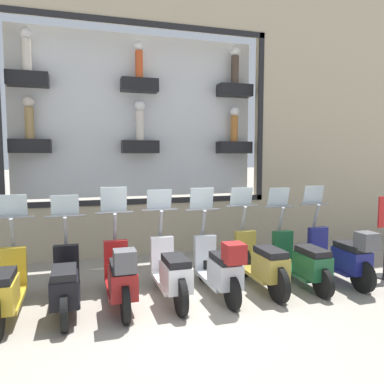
% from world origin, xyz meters
% --- Properties ---
extents(ground_plane, '(120.00, 120.00, 0.00)m').
position_xyz_m(ground_plane, '(0.00, 0.00, 0.00)').
color(ground_plane, gray).
extents(building_facade, '(1.17, 36.00, 9.71)m').
position_xyz_m(building_facade, '(3.60, 0.00, 4.95)').
color(building_facade, tan).
rests_on(building_facade, ground_plane).
extents(scooter_navy_0, '(1.80, 0.61, 1.61)m').
position_xyz_m(scooter_navy_0, '(0.63, -2.96, 0.47)').
color(scooter_navy_0, black).
rests_on(scooter_navy_0, ground_plane).
extents(scooter_green_1, '(1.79, 0.61, 1.59)m').
position_xyz_m(scooter_green_1, '(0.69, -2.21, 0.42)').
color(scooter_green_1, black).
rests_on(scooter_green_1, ground_plane).
extents(scooter_olive_2, '(1.81, 0.60, 1.61)m').
position_xyz_m(scooter_olive_2, '(0.70, -1.46, 0.45)').
color(scooter_olive_2, black).
rests_on(scooter_olive_2, ground_plane).
extents(scooter_silver_3, '(1.80, 0.60, 1.63)m').
position_xyz_m(scooter_silver_3, '(0.63, -0.70, 0.47)').
color(scooter_silver_3, black).
rests_on(scooter_silver_3, ground_plane).
extents(scooter_white_4, '(1.81, 0.61, 1.61)m').
position_xyz_m(scooter_white_4, '(0.69, 0.05, 0.44)').
color(scooter_white_4, black).
rests_on(scooter_white_4, ground_plane).
extents(scooter_red_5, '(1.80, 0.60, 1.68)m').
position_xyz_m(scooter_red_5, '(0.63, 0.80, 0.48)').
color(scooter_red_5, black).
rests_on(scooter_red_5, ground_plane).
extents(scooter_black_6, '(1.79, 0.60, 1.57)m').
position_xyz_m(scooter_black_6, '(0.69, 1.55, 0.42)').
color(scooter_black_6, black).
rests_on(scooter_black_6, ground_plane).
extents(scooter_yellow_7, '(1.80, 0.61, 1.60)m').
position_xyz_m(scooter_yellow_7, '(0.69, 2.30, 0.43)').
color(scooter_yellow_7, black).
rests_on(scooter_yellow_7, ground_plane).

